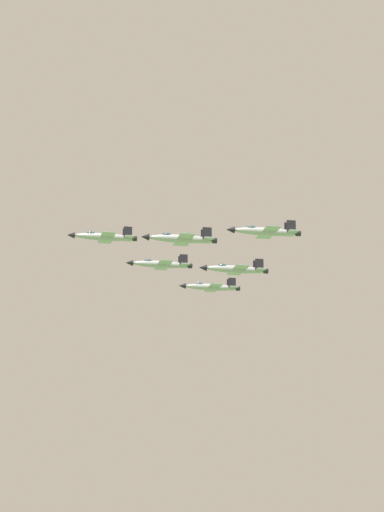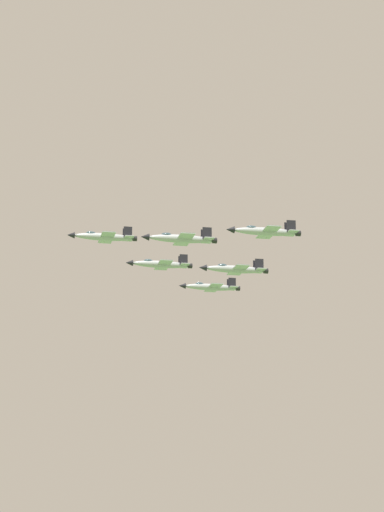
{
  "view_description": "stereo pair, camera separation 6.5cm",
  "coord_description": "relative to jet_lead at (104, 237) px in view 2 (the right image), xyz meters",
  "views": [
    {
      "loc": [
        106.55,
        177.97,
        90.72
      ],
      "look_at": [
        -39.31,
        16.77,
        148.35
      ],
      "focal_mm": 69.96,
      "sensor_mm": 36.0,
      "label": 1
    },
    {
      "loc": [
        106.51,
        178.01,
        90.72
      ],
      "look_at": [
        -39.31,
        16.77,
        148.35
      ],
      "focal_mm": 69.96,
      "sensor_mm": 36.0,
      "label": 2
    }
  ],
  "objects": [
    {
      "name": "jet_lead",
      "position": [
        0.0,
        0.0,
        0.0
      ],
      "size": [
        14.23,
        10.08,
        3.3
      ],
      "rotation": [
        0.0,
        0.0,
        5.75
      ],
      "color": "#9EA3A8"
    },
    {
      "name": "jet_left_wingman",
      "position": [
        -6.41,
        18.68,
        -3.13
      ],
      "size": [
        14.9,
        10.73,
        3.46
      ],
      "rotation": [
        0.0,
        0.0,
        5.74
      ],
      "color": "#9EA3A8"
    },
    {
      "name": "jet_right_wingman",
      "position": [
        -19.47,
        -3.32,
        -2.34
      ],
      "size": [
        14.55,
        10.34,
        3.37
      ],
      "rotation": [
        0.0,
        0.0,
        5.75
      ],
      "color": "#9EA3A8"
    },
    {
      "name": "jet_left_outer",
      "position": [
        -12.82,
        37.37,
        -4.33
      ],
      "size": [
        14.15,
        10.16,
        3.29
      ],
      "rotation": [
        0.0,
        0.0,
        5.74
      ],
      "color": "#9EA3A8"
    },
    {
      "name": "jet_right_outer",
      "position": [
        -38.95,
        -6.63,
        -4.3
      ],
      "size": [
        14.33,
        10.14,
        3.32
      ],
      "rotation": [
        0.0,
        0.0,
        5.75
      ],
      "color": "#9EA3A8"
    },
    {
      "name": "jet_slot_rear",
      "position": [
        -25.88,
        15.37,
        -5.95
      ],
      "size": [
        14.72,
        10.32,
        3.4
      ],
      "rotation": [
        0.0,
        0.0,
        5.76
      ],
      "color": "#9EA3A8"
    }
  ]
}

